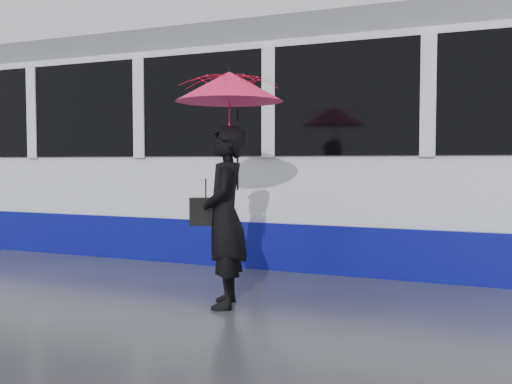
% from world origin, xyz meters
% --- Properties ---
extents(ground, '(90.00, 90.00, 0.00)m').
position_xyz_m(ground, '(0.00, 0.00, 0.00)').
color(ground, '#2E2E34').
rests_on(ground, ground).
extents(rails, '(34.00, 1.51, 0.02)m').
position_xyz_m(rails, '(0.00, 2.50, 0.01)').
color(rails, '#3F3D38').
rests_on(rails, ground).
extents(tram, '(26.00, 2.56, 3.35)m').
position_xyz_m(tram, '(-3.85, 2.50, 1.64)').
color(tram, white).
rests_on(tram, ground).
extents(woman, '(0.64, 0.76, 1.77)m').
position_xyz_m(woman, '(-0.04, -0.68, 0.89)').
color(woman, black).
rests_on(woman, ground).
extents(umbrella, '(1.36, 1.36, 1.20)m').
position_xyz_m(umbrella, '(0.01, -0.68, 1.94)').
color(umbrella, '#ED138B').
rests_on(umbrella, ground).
extents(handbag, '(0.34, 0.25, 0.45)m').
position_xyz_m(handbag, '(-0.26, -0.66, 0.93)').
color(handbag, black).
rests_on(handbag, ground).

